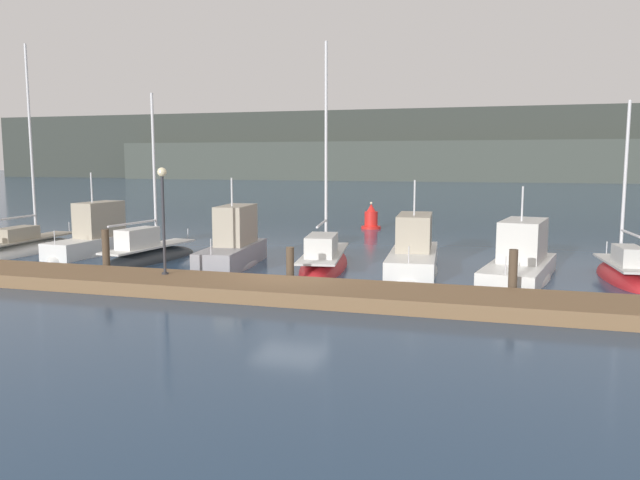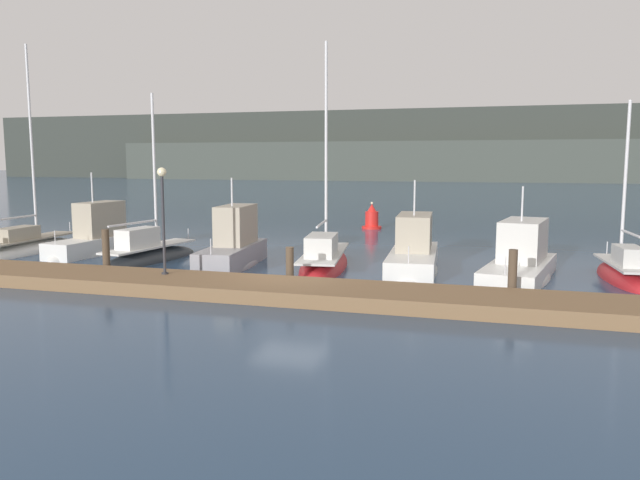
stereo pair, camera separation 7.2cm
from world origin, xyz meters
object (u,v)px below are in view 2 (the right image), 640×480
at_px(sailboat_berth_8, 623,276).
at_px(motorboat_berth_6, 413,260).
at_px(motorboat_berth_7, 520,269).
at_px(channel_buoy, 372,219).
at_px(motorboat_berth_4, 233,255).
at_px(motorboat_berth_2, 95,244).
at_px(sailboat_berth_3, 149,257).
at_px(sailboat_berth_1, 29,249).
at_px(dock_lamppost, 163,203).
at_px(sailboat_berth_5, 324,264).

bearing_deg(sailboat_berth_8, motorboat_berth_6, -179.20).
height_order(motorboat_berth_7, channel_buoy, motorboat_berth_7).
bearing_deg(motorboat_berth_7, motorboat_berth_4, -177.99).
xyz_separation_m(motorboat_berth_4, channel_buoy, (2.65, 15.84, 0.13)).
relative_size(motorboat_berth_2, channel_buoy, 3.34).
bearing_deg(channel_buoy, sailboat_berth_3, -112.83).
xyz_separation_m(motorboat_berth_2, sailboat_berth_8, (23.02, -0.16, -0.30)).
height_order(sailboat_berth_1, sailboat_berth_8, sailboat_berth_1).
distance_m(sailboat_berth_1, sailboat_berth_3, 7.12).
bearing_deg(dock_lamppost, motorboat_berth_7, 22.64).
height_order(sailboat_berth_5, dock_lamppost, sailboat_berth_5).
relative_size(motorboat_berth_4, sailboat_berth_8, 0.83).
relative_size(sailboat_berth_1, motorboat_berth_6, 1.48).
bearing_deg(motorboat_berth_7, sailboat_berth_5, 177.60).
distance_m(channel_buoy, dock_lamppost, 20.83).
xyz_separation_m(sailboat_berth_1, dock_lamppost, (10.59, -5.40, 2.81)).
xyz_separation_m(sailboat_berth_3, sailboat_berth_8, (19.23, 1.24, -0.04)).
distance_m(motorboat_berth_6, channel_buoy, 15.48).
bearing_deg(motorboat_berth_2, dock_lamppost, -39.44).
bearing_deg(motorboat_berth_6, sailboat_berth_1, -178.98).
xyz_separation_m(motorboat_berth_4, sailboat_berth_5, (3.78, 0.73, -0.32)).
relative_size(motorboat_berth_2, motorboat_berth_4, 0.97).
bearing_deg(sailboat_berth_3, motorboat_berth_7, 1.55).
bearing_deg(dock_lamppost, motorboat_berth_2, 140.56).
bearing_deg(channel_buoy, sailboat_berth_8, -49.33).
distance_m(sailboat_berth_8, dock_lamppost, 17.01).
bearing_deg(motorboat_berth_2, motorboat_berth_4, -10.02).
distance_m(motorboat_berth_7, dock_lamppost, 13.30).
height_order(sailboat_berth_3, channel_buoy, sailboat_berth_3).
xyz_separation_m(motorboat_berth_2, channel_buoy, (10.46, 14.46, 0.18)).
bearing_deg(dock_lamppost, motorboat_berth_6, 35.79).
distance_m(motorboat_berth_2, sailboat_berth_5, 11.61).
distance_m(sailboat_berth_5, motorboat_berth_6, 3.68).
bearing_deg(motorboat_berth_4, sailboat_berth_1, 175.96).
distance_m(sailboat_berth_1, motorboat_berth_2, 3.36).
height_order(motorboat_berth_7, dock_lamppost, dock_lamppost).
distance_m(sailboat_berth_1, motorboat_berth_7, 22.63).
bearing_deg(motorboat_berth_6, motorboat_berth_2, 179.00).
bearing_deg(sailboat_berth_1, sailboat_berth_3, -6.46).
bearing_deg(dock_lamppost, sailboat_berth_8, 20.37).
xyz_separation_m(motorboat_berth_6, channel_buoy, (-4.78, 14.72, 0.21)).
height_order(sailboat_berth_3, motorboat_berth_4, sailboat_berth_3).
xyz_separation_m(motorboat_berth_4, motorboat_berth_6, (7.43, 1.11, -0.07)).
bearing_deg(sailboat_berth_5, sailboat_berth_3, -174.55).
distance_m(sailboat_berth_1, motorboat_berth_4, 11.14).
relative_size(sailboat_berth_1, sailboat_berth_8, 1.45).
relative_size(sailboat_berth_5, channel_buoy, 5.64).
height_order(sailboat_berth_8, dock_lamppost, sailboat_berth_8).
bearing_deg(dock_lamppost, sailboat_berth_3, 127.34).
height_order(motorboat_berth_2, dock_lamppost, dock_lamppost).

